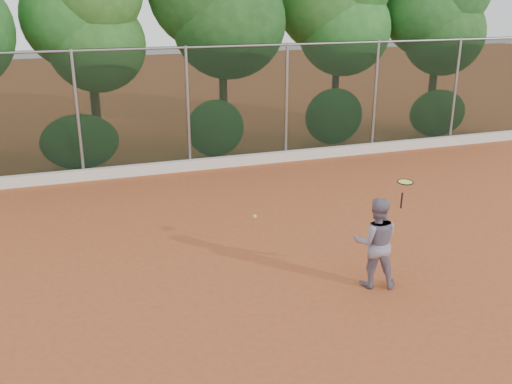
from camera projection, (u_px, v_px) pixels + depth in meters
name	position (u px, v px, depth m)	size (l,w,h in m)	color
ground	(273.00, 273.00, 10.46)	(80.00, 80.00, 0.00)	#A54E27
concrete_curb	(192.00, 165.00, 16.50)	(24.00, 0.20, 0.30)	silver
tennis_player	(376.00, 242.00, 9.79)	(0.79, 0.62, 1.63)	gray
chainlink_fence	(188.00, 105.00, 16.10)	(24.09, 0.09, 3.50)	black
foliage_backdrop	(152.00, 9.00, 16.86)	(23.70, 3.63, 7.55)	#48331C
tennis_racket	(405.00, 184.00, 9.55)	(0.34, 0.34, 0.51)	black
tennis_ball_in_flight	(255.00, 216.00, 8.98)	(0.06, 0.06, 0.06)	#CBD831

